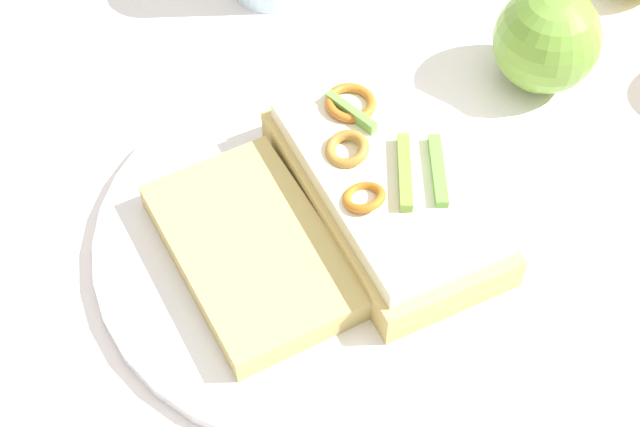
{
  "coord_description": "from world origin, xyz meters",
  "views": [
    {
      "loc": [
        0.22,
        -0.26,
        0.49
      ],
      "look_at": [
        0.0,
        0.0,
        0.03
      ],
      "focal_mm": 52.02,
      "sensor_mm": 36.0,
      "label": 1
    }
  ],
  "objects": [
    {
      "name": "bread_slice_side",
      "position": [
        -0.02,
        -0.04,
        0.02
      ],
      "size": [
        0.17,
        0.13,
        0.02
      ],
      "primitive_type": "cube",
      "rotation": [
        0.0,
        0.0,
        5.93
      ],
      "color": "tan",
      "rests_on": "plate"
    },
    {
      "name": "plate",
      "position": [
        0.0,
        0.0,
        0.01
      ],
      "size": [
        0.29,
        0.29,
        0.01
      ],
      "primitive_type": "cylinder",
      "color": "white",
      "rests_on": "ground_plane"
    },
    {
      "name": "sandwich",
      "position": [
        0.02,
        0.04,
        0.03
      ],
      "size": [
        0.2,
        0.16,
        0.05
      ],
      "rotation": [
        0.0,
        0.0,
        5.88
      ],
      "color": "tan",
      "rests_on": "plate"
    },
    {
      "name": "ground_plane",
      "position": [
        0.0,
        0.0,
        0.0
      ],
      "size": [
        2.0,
        2.0,
        0.0
      ],
      "primitive_type": "plane",
      "color": "silver",
      "rests_on": "ground"
    },
    {
      "name": "apple_2",
      "position": [
        0.02,
        0.22,
        0.04
      ],
      "size": [
        0.1,
        0.1,
        0.08
      ],
      "primitive_type": "sphere",
      "rotation": [
        0.0,
        0.0,
        1.25
      ],
      "color": "#6B9B37",
      "rests_on": "ground_plane"
    }
  ]
}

